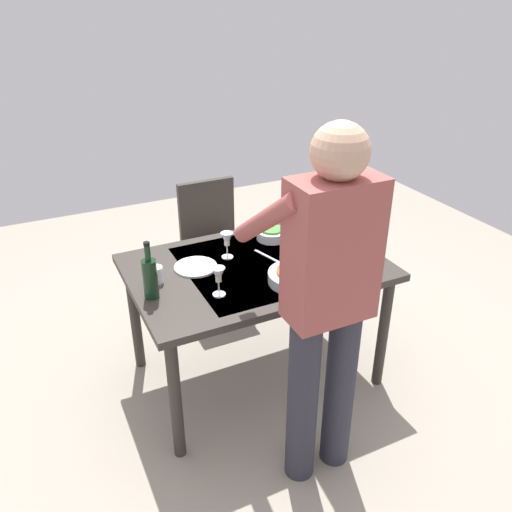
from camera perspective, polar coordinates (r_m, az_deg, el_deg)
name	(u,v)px	position (r m, az deg, el deg)	size (l,w,h in m)	color
ground_plane	(256,373)	(3.26, 0.00, -12.60)	(6.00, 6.00, 0.00)	#9E9384
dining_table	(256,277)	(2.87, 0.00, -2.33)	(1.36, 0.91, 0.75)	#332D28
chair_near	(213,238)	(3.64, -4.74, 1.93)	(0.40, 0.40, 0.91)	black
person_server	(326,296)	(2.18, 7.69, -4.33)	(0.42, 0.61, 1.69)	#2D2D38
wine_bottle	(150,277)	(2.54, -11.48, -2.28)	(0.07, 0.07, 0.30)	black
wine_glass_left	(218,276)	(2.51, -4.13, -2.23)	(0.07, 0.07, 0.15)	white
wine_glass_right	(227,241)	(2.86, -3.19, 1.70)	(0.07, 0.07, 0.15)	white
water_cup_near_left	(156,275)	(2.69, -10.82, -2.02)	(0.07, 0.07, 0.09)	silver
water_cup_near_right	(330,254)	(2.85, 8.04, 0.18)	(0.08, 0.08, 0.10)	silver
serving_bowl_pasta	(297,276)	(2.66, 4.53, -2.21)	(0.30, 0.30, 0.07)	silver
side_bowl_salad	(272,234)	(3.10, 1.72, 2.43)	(0.18, 0.18, 0.07)	silver
dinner_plate_near	(196,267)	(2.81, -6.60, -1.19)	(0.23, 0.23, 0.01)	silver
table_knife	(267,256)	(2.91, 1.21, -0.03)	(0.01, 0.20, 0.01)	silver
table_fork	(331,247)	(3.04, 8.13, 0.99)	(0.01, 0.18, 0.01)	silver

